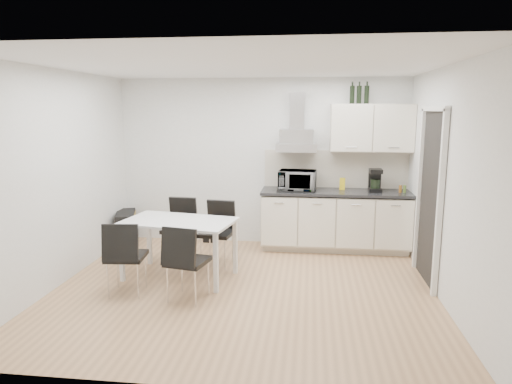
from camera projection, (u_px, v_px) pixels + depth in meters
The scene contains 15 objects.
ground at pixel (244, 289), 5.47m from camera, with size 4.50×4.50×0.00m, color tan.
wall_back at pixel (262, 162), 7.19m from camera, with size 4.50×0.10×2.60m, color white.
wall_front at pixel (202, 225), 3.29m from camera, with size 4.50×0.10×2.60m, color white.
wall_left at pixel (59, 178), 5.50m from camera, with size 0.10×4.00×2.60m, color white.
wall_right at pixel (447, 186), 4.98m from camera, with size 0.10×4.00×2.60m, color white.
ceiling at pixel (243, 65), 5.01m from camera, with size 4.50×4.50×0.00m, color white.
doorway at pixel (429, 198), 5.56m from camera, with size 0.08×1.04×2.10m, color white.
kitchenette at pixel (338, 196), 6.88m from camera, with size 2.22×0.64×2.52m.
dining_table at pixel (179, 227), 5.74m from camera, with size 1.47×1.00×0.75m.
chair_far_left at pixel (179, 230), 6.44m from camera, with size 0.44×0.50×0.88m, color black, non-canonical shape.
chair_far_right at pixel (217, 234), 6.23m from camera, with size 0.44×0.50×0.88m, color black, non-canonical shape.
chair_near_left at pixel (126, 257), 5.26m from camera, with size 0.44×0.50×0.88m, color black, non-canonical shape.
chair_near_right at pixel (188, 262), 5.09m from camera, with size 0.44×0.50×0.88m, color black, non-canonical shape.
guitar_amp at pixel (126, 229), 7.17m from camera, with size 0.46×0.70×0.54m.
floor_speaker at pixel (210, 232), 7.40m from camera, with size 0.19×0.17×0.31m, color black.
Camera 1 is at (0.77, -5.12, 2.12)m, focal length 32.00 mm.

